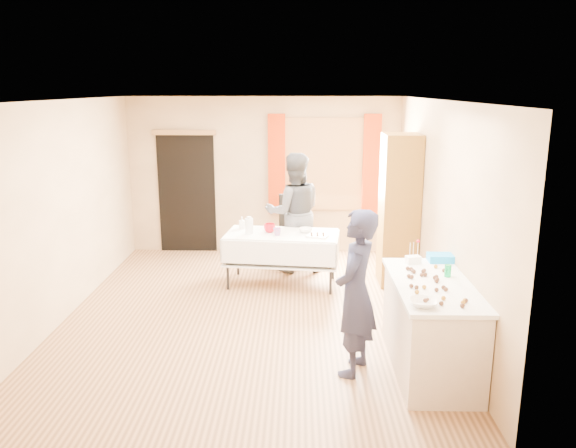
{
  "coord_description": "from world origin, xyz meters",
  "views": [
    {
      "loc": [
        0.58,
        -6.54,
        2.75
      ],
      "look_at": [
        0.46,
        0.0,
        1.14
      ],
      "focal_mm": 35.0,
      "sensor_mm": 36.0,
      "label": 1
    }
  ],
  "objects_px": {
    "cabinet": "(399,210)",
    "counter": "(431,326)",
    "girl": "(356,293)",
    "chair": "(296,243)",
    "woman": "(294,213)",
    "party_table": "(282,254)"
  },
  "relations": [
    {
      "from": "counter",
      "to": "woman",
      "type": "distance_m",
      "value": 3.41
    },
    {
      "from": "cabinet",
      "to": "chair",
      "type": "distance_m",
      "value": 1.85
    },
    {
      "from": "girl",
      "to": "woman",
      "type": "height_order",
      "value": "woman"
    },
    {
      "from": "chair",
      "to": "girl",
      "type": "bearing_deg",
      "value": -99.05
    },
    {
      "from": "counter",
      "to": "woman",
      "type": "xyz_separation_m",
      "value": [
        -1.37,
        3.09,
        0.45
      ]
    },
    {
      "from": "counter",
      "to": "girl",
      "type": "relative_size",
      "value": 0.97
    },
    {
      "from": "girl",
      "to": "chair",
      "type": "bearing_deg",
      "value": -148.52
    },
    {
      "from": "party_table",
      "to": "chair",
      "type": "xyz_separation_m",
      "value": [
        0.2,
        0.99,
        -0.12
      ]
    },
    {
      "from": "chair",
      "to": "woman",
      "type": "relative_size",
      "value": 0.61
    },
    {
      "from": "counter",
      "to": "chair",
      "type": "distance_m",
      "value": 3.7
    },
    {
      "from": "counter",
      "to": "girl",
      "type": "distance_m",
      "value": 0.84
    },
    {
      "from": "counter",
      "to": "girl",
      "type": "bearing_deg",
      "value": -174.91
    },
    {
      "from": "cabinet",
      "to": "woman",
      "type": "distance_m",
      "value": 1.58
    },
    {
      "from": "girl",
      "to": "woman",
      "type": "relative_size",
      "value": 0.91
    },
    {
      "from": "cabinet",
      "to": "party_table",
      "type": "xyz_separation_m",
      "value": [
        -1.64,
        -0.1,
        -0.62
      ]
    },
    {
      "from": "woman",
      "to": "chair",
      "type": "bearing_deg",
      "value": -104.09
    },
    {
      "from": "chair",
      "to": "party_table",
      "type": "bearing_deg",
      "value": -119.82
    },
    {
      "from": "girl",
      "to": "woman",
      "type": "distance_m",
      "value": 3.22
    },
    {
      "from": "woman",
      "to": "girl",
      "type": "bearing_deg",
      "value": 92.48
    },
    {
      "from": "counter",
      "to": "chair",
      "type": "xyz_separation_m",
      "value": [
        -1.34,
        3.45,
        -0.12
      ]
    },
    {
      "from": "cabinet",
      "to": "party_table",
      "type": "height_order",
      "value": "cabinet"
    },
    {
      "from": "cabinet",
      "to": "counter",
      "type": "relative_size",
      "value": 1.33
    }
  ]
}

